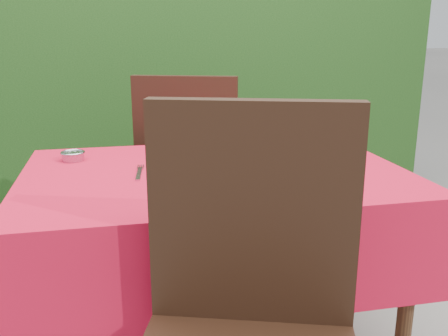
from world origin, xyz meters
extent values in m
cube|color=black|center=(0.00, 1.55, 0.80)|extent=(3.20, 0.55, 1.60)
cube|color=#482C17|center=(0.00, 0.00, 0.72)|extent=(1.20, 0.80, 0.04)
cylinder|color=#482C17|center=(0.54, -0.34, 0.35)|extent=(0.05, 0.05, 0.70)
cylinder|color=#482C17|center=(-0.54, 0.34, 0.35)|extent=(0.05, 0.05, 0.70)
cylinder|color=#482C17|center=(0.54, 0.34, 0.35)|extent=(0.05, 0.05, 0.70)
cube|color=red|center=(0.00, 0.00, 0.59)|extent=(1.26, 0.86, 0.32)
cube|color=black|center=(-0.02, -0.55, 0.80)|extent=(0.47, 0.19, 0.52)
cube|color=black|center=(0.05, 0.75, 0.49)|extent=(0.58, 0.58, 0.04)
cube|color=black|center=(-0.02, 0.56, 0.76)|extent=(0.45, 0.19, 0.50)
cylinder|color=black|center=(0.30, 0.87, 0.23)|extent=(0.04, 0.04, 0.47)
cylinder|color=black|center=(-0.07, 1.00, 0.23)|extent=(0.04, 0.04, 0.47)
cylinder|color=black|center=(0.17, 0.50, 0.23)|extent=(0.04, 0.04, 0.47)
cylinder|color=black|center=(-0.20, 0.63, 0.23)|extent=(0.04, 0.04, 0.47)
cylinder|color=white|center=(0.02, -0.09, 0.76)|extent=(0.30, 0.30, 0.02)
cylinder|color=#A95817|center=(0.02, -0.09, 0.77)|extent=(0.34, 0.34, 0.02)
cylinder|color=#9C0A0A|center=(0.02, -0.09, 0.79)|extent=(0.28, 0.28, 0.01)
cylinder|color=silver|center=(0.10, 0.23, 0.76)|extent=(0.24, 0.24, 0.02)
ellipsoid|color=beige|center=(0.10, 0.23, 0.78)|extent=(0.20, 0.20, 0.07)
cylinder|color=silver|center=(0.40, 0.02, 0.79)|extent=(0.07, 0.07, 0.09)
cylinder|color=#ABCFE7|center=(0.40, 0.02, 0.78)|extent=(0.06, 0.06, 0.06)
cylinder|color=silver|center=(0.42, 0.21, 0.75)|extent=(0.05, 0.05, 0.01)
cylinder|color=silver|center=(0.42, 0.21, 0.79)|extent=(0.01, 0.01, 0.08)
ellipsoid|color=silver|center=(0.42, 0.21, 0.86)|extent=(0.06, 0.06, 0.08)
cube|color=silver|center=(-0.25, 0.00, 0.75)|extent=(0.05, 0.20, 0.01)
cylinder|color=#ACADB3|center=(-0.47, 0.24, 0.76)|extent=(0.08, 0.08, 0.03)
camera|label=1|loc=(-0.31, -1.57, 1.20)|focal=40.00mm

